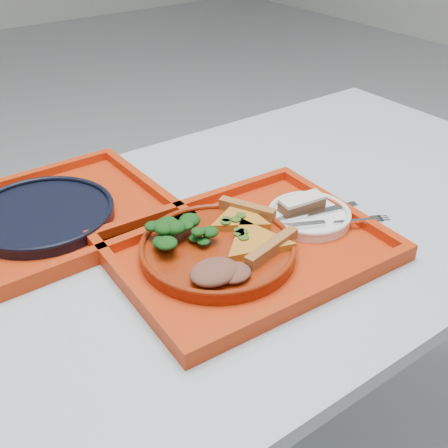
{
  "coord_description": "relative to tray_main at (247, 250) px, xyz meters",
  "views": [
    {
      "loc": [
        -0.49,
        -0.7,
        1.31
      ],
      "look_at": [
        0.0,
        -0.02,
        0.78
      ],
      "focal_mm": 45.0,
      "sensor_mm": 36.0,
      "label": 1
    }
  ],
  "objects": [
    {
      "name": "pizza_slice_a",
      "position": [
        -0.0,
        -0.02,
        0.03
      ],
      "size": [
        0.15,
        0.16,
        0.02
      ],
      "primitive_type": null,
      "rotation": [
        0.0,
        0.0,
        1.79
      ],
      "color": "gold",
      "rests_on": "dinner_plate"
    },
    {
      "name": "dessert_bar",
      "position": [
        0.15,
        0.02,
        0.03
      ],
      "size": [
        0.09,
        0.04,
        0.02
      ],
      "rotation": [
        0.0,
        0.0,
        -0.12
      ],
      "color": "#522D1B",
      "rests_on": "side_plate"
    },
    {
      "name": "dinner_plate",
      "position": [
        -0.06,
        0.01,
        0.02
      ],
      "size": [
        0.26,
        0.26,
        0.02
      ],
      "primitive_type": "cylinder",
      "color": "maroon",
      "rests_on": "tray_main"
    },
    {
      "name": "navy_plate",
      "position": [
        -0.25,
        0.29,
        0.01
      ],
      "size": [
        0.26,
        0.26,
        0.02
      ],
      "primitive_type": "cylinder",
      "color": "black",
      "rests_on": "tray_far"
    },
    {
      "name": "side_plate",
      "position": [
        0.14,
        -0.0,
        0.01
      ],
      "size": [
        0.15,
        0.15,
        0.01
      ],
      "primitive_type": "cylinder",
      "color": "white",
      "rests_on": "tray_main"
    },
    {
      "name": "tray_far",
      "position": [
        -0.25,
        0.29,
        0.0
      ],
      "size": [
        0.45,
        0.35,
        0.01
      ],
      "primitive_type": "cube",
      "rotation": [
        0.0,
        0.0,
        0.01
      ],
      "color": "#B82B09",
      "rests_on": "table"
    },
    {
      "name": "knife",
      "position": [
        0.15,
        -0.0,
        0.02
      ],
      "size": [
        0.18,
        0.06,
        0.01
      ],
      "primitive_type": "cube",
      "rotation": [
        0.0,
        0.0,
        -0.24
      ],
      "color": "silver",
      "rests_on": "side_plate"
    },
    {
      "name": "tray_main",
      "position": [
        0.0,
        0.0,
        0.0
      ],
      "size": [
        0.47,
        0.37,
        0.01
      ],
      "primitive_type": "cube",
      "rotation": [
        0.0,
        0.0,
        -0.05
      ],
      "color": "#B82B09",
      "rests_on": "table"
    },
    {
      "name": "salad_heap",
      "position": [
        -0.1,
        0.06,
        0.05
      ],
      "size": [
        0.09,
        0.08,
        0.05
      ],
      "primitive_type": "ellipsoid",
      "color": "black",
      "rests_on": "dinner_plate"
    },
    {
      "name": "table",
      "position": [
        -0.01,
        0.08,
        -0.08
      ],
      "size": [
        1.6,
        0.8,
        0.75
      ],
      "color": "#9EAAB2",
      "rests_on": "ground"
    },
    {
      "name": "fork",
      "position": [
        0.15,
        -0.05,
        0.02
      ],
      "size": [
        0.18,
        0.1,
        0.01
      ],
      "primitive_type": "cube",
      "rotation": [
        0.0,
        0.0,
        -0.46
      ],
      "color": "silver",
      "rests_on": "side_plate"
    },
    {
      "name": "meat_portion",
      "position": [
        -0.11,
        -0.06,
        0.04
      ],
      "size": [
        0.08,
        0.06,
        0.02
      ],
      "primitive_type": "ellipsoid",
      "color": "brown",
      "rests_on": "dinner_plate"
    },
    {
      "name": "pizza_slice_b",
      "position": [
        0.02,
        0.05,
        0.03
      ],
      "size": [
        0.16,
        0.15,
        0.02
      ],
      "primitive_type": null,
      "rotation": [
        0.0,
        0.0,
        3.6
      ],
      "color": "gold",
      "rests_on": "dinner_plate"
    }
  ]
}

